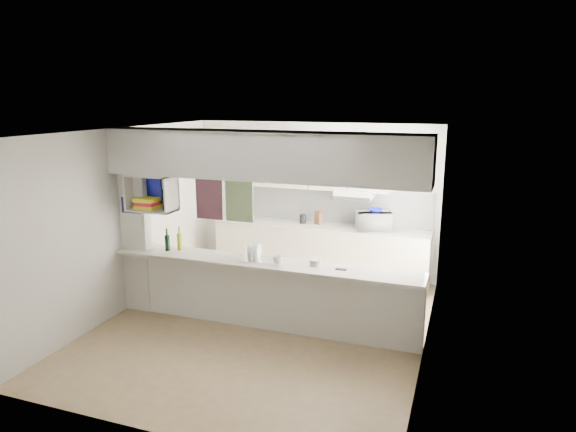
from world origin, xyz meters
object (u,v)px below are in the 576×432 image
at_px(dish_rack, 257,253).
at_px(wine_bottles, 174,242).
at_px(bowl, 376,210).
at_px(microwave, 374,221).

relative_size(dish_rack, wine_bottles, 1.35).
relative_size(bowl, dish_rack, 0.50).
bearing_deg(bowl, wine_bottles, -140.48).
xyz_separation_m(bowl, wine_bottles, (-2.46, -2.03, -0.21)).
height_order(microwave, bowl, bowl).
height_order(bowl, wine_bottles, bowl).
relative_size(microwave, dish_rack, 1.21).
height_order(microwave, dish_rack, microwave).
xyz_separation_m(bowl, dish_rack, (-1.19, -2.03, -0.24)).
bearing_deg(bowl, dish_rack, -120.46).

